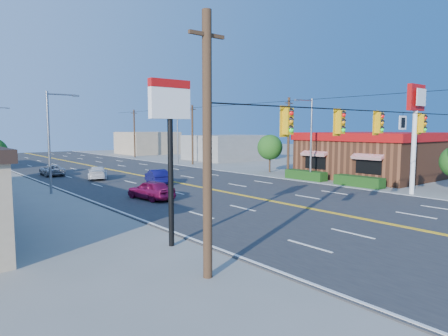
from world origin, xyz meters
TOP-DOWN VIEW (x-y plane):
  - ground at (0.00, 0.00)m, footprint 160.00×160.00m
  - road at (0.00, 20.00)m, footprint 20.00×120.00m
  - signal_span at (-0.12, 0.00)m, footprint 24.32×0.34m
  - kfc at (19.90, 12.00)m, footprint 16.30×12.40m
  - kfc_pylon at (11.00, 4.00)m, footprint 2.20×0.36m
  - pizza_hut_sign at (-11.00, 4.00)m, footprint 1.90×0.30m
  - streetlight_se at (10.79, 14.00)m, footprint 2.55×0.25m
  - streetlight_ne at (10.79, 38.00)m, footprint 2.55×0.25m
  - streetlight_sw at (-10.79, 22.00)m, footprint 2.55×0.25m
  - utility_pole_near at (12.20, 18.00)m, footprint 0.28×0.28m
  - utility_pole_mid at (12.20, 36.00)m, footprint 0.28×0.28m
  - utility_pole_far at (12.20, 54.00)m, footprint 0.28×0.28m
  - tree_kfc_rear at (13.50, 22.00)m, footprint 2.94×2.94m
  - bld_east_mid at (22.00, 40.00)m, footprint 12.00×10.00m
  - bld_east_far at (19.00, 62.00)m, footprint 10.00×10.00m
  - car_magenta at (-6.22, 14.56)m, footprint 2.18×4.26m
  - car_blue at (-1.78, 21.54)m, footprint 2.38×4.25m
  - car_white at (-4.72, 28.30)m, footprint 3.30×4.70m
  - car_silver at (-7.46, 34.21)m, footprint 2.19×4.33m

SIDE VIEW (x-z plane):
  - ground at x=0.00m, z-range 0.00..0.00m
  - road at x=0.00m, z-range 0.00..0.06m
  - car_silver at x=-7.46m, z-range 0.00..1.18m
  - car_white at x=-4.72m, z-range 0.00..1.26m
  - car_blue at x=-1.78m, z-range 0.00..1.33m
  - car_magenta at x=-6.22m, z-range 0.00..1.39m
  - bld_east_mid at x=22.00m, z-range 0.00..4.00m
  - bld_east_far at x=19.00m, z-range 0.00..4.40m
  - kfc at x=19.90m, z-range 0.03..4.73m
  - tree_kfc_rear at x=13.50m, z-range 0.73..5.14m
  - utility_pole_near at x=12.20m, z-range 0.00..8.40m
  - utility_pole_mid at x=12.20m, z-range 0.00..8.40m
  - utility_pole_far at x=12.20m, z-range 0.00..8.40m
  - streetlight_se at x=10.79m, z-range 0.51..8.51m
  - streetlight_ne at x=10.79m, z-range 0.51..8.51m
  - streetlight_sw at x=-10.79m, z-range 0.51..8.51m
  - signal_span at x=-0.12m, z-range 0.39..9.39m
  - pizza_hut_sign at x=-11.00m, z-range 1.76..8.61m
  - kfc_pylon at x=11.00m, z-range 1.79..10.29m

